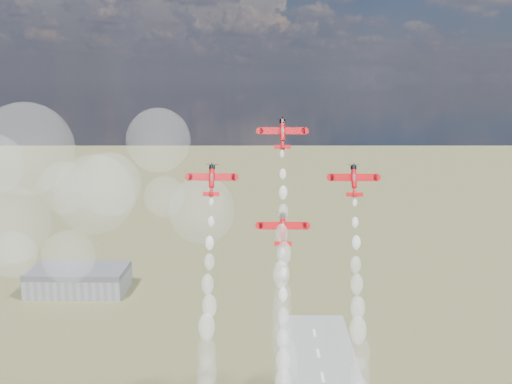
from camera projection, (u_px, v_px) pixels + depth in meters
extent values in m
cube|color=gray|center=(79.00, 283.00, 314.64)|extent=(50.00, 28.00, 10.00)
cube|color=#595B60|center=(78.00, 271.00, 313.42)|extent=(50.00, 28.00, 3.00)
cylinder|color=red|center=(282.00, 131.00, 137.49)|extent=(1.20, 3.07, 4.53)
cylinder|color=black|center=(282.00, 122.00, 138.14)|extent=(1.37, 1.61, 1.38)
cube|color=red|center=(282.00, 131.00, 137.85)|extent=(10.46, 0.94, 1.62)
cube|color=white|center=(270.00, 131.00, 138.00)|extent=(4.12, 0.23, 0.43)
cube|color=white|center=(295.00, 131.00, 137.90)|extent=(4.12, 0.23, 0.43)
cube|color=red|center=(283.00, 147.00, 136.32)|extent=(3.77, 0.51, 0.89)
cube|color=red|center=(283.00, 147.00, 135.65)|extent=(0.12, 1.80, 1.65)
ellipsoid|color=silver|center=(283.00, 131.00, 137.01)|extent=(0.94, 1.70, 2.28)
cone|color=red|center=(283.00, 144.00, 136.59)|extent=(1.20, 2.07, 2.53)
cylinder|color=red|center=(212.00, 178.00, 134.74)|extent=(1.20, 3.07, 4.53)
cylinder|color=black|center=(212.00, 168.00, 135.39)|extent=(1.37, 1.61, 1.38)
cube|color=red|center=(212.00, 177.00, 135.10)|extent=(10.46, 0.94, 1.62)
cube|color=white|center=(199.00, 177.00, 135.25)|extent=(4.12, 0.23, 0.43)
cube|color=white|center=(224.00, 177.00, 135.14)|extent=(4.12, 0.23, 0.43)
cube|color=red|center=(211.00, 194.00, 133.57)|extent=(3.77, 0.51, 0.89)
cube|color=red|center=(211.00, 194.00, 132.90)|extent=(0.12, 1.80, 1.65)
ellipsoid|color=silver|center=(212.00, 177.00, 134.26)|extent=(0.94, 1.70, 2.28)
cone|color=red|center=(211.00, 191.00, 133.83)|extent=(1.20, 2.07, 2.53)
cylinder|color=red|center=(354.00, 178.00, 134.16)|extent=(1.20, 3.07, 4.53)
cylinder|color=black|center=(354.00, 168.00, 134.82)|extent=(1.37, 1.61, 1.38)
cube|color=red|center=(354.00, 177.00, 134.52)|extent=(10.46, 0.94, 1.62)
cube|color=white|center=(341.00, 178.00, 134.67)|extent=(4.12, 0.23, 0.43)
cube|color=white|center=(366.00, 178.00, 134.57)|extent=(4.12, 0.23, 0.43)
cube|color=red|center=(355.00, 195.00, 132.99)|extent=(3.77, 0.51, 0.89)
cube|color=red|center=(355.00, 194.00, 132.33)|extent=(0.12, 1.80, 1.65)
ellipsoid|color=silver|center=(354.00, 178.00, 133.69)|extent=(0.94, 1.70, 2.28)
cone|color=red|center=(354.00, 192.00, 133.26)|extent=(1.20, 2.07, 2.53)
cylinder|color=red|center=(283.00, 227.00, 131.41)|extent=(1.20, 3.07, 4.53)
cylinder|color=black|center=(283.00, 216.00, 132.06)|extent=(1.37, 1.61, 1.38)
cube|color=red|center=(283.00, 226.00, 131.77)|extent=(10.46, 0.94, 1.62)
cube|color=white|center=(270.00, 226.00, 131.92)|extent=(4.12, 0.23, 0.43)
cube|color=white|center=(296.00, 226.00, 131.82)|extent=(4.12, 0.23, 0.43)
cube|color=red|center=(283.00, 244.00, 130.24)|extent=(3.77, 0.51, 0.89)
cube|color=red|center=(283.00, 244.00, 129.57)|extent=(0.12, 1.80, 1.65)
ellipsoid|color=silver|center=(283.00, 226.00, 130.93)|extent=(0.94, 1.70, 2.28)
cone|color=red|center=(283.00, 241.00, 130.51)|extent=(1.20, 2.07, 2.53)
sphere|color=white|center=(282.00, 154.00, 135.83)|extent=(1.03, 1.03, 1.03)
sphere|color=white|center=(283.00, 174.00, 134.58)|extent=(1.44, 1.44, 1.44)
sphere|color=white|center=(283.00, 193.00, 133.57)|extent=(1.86, 1.86, 1.86)
sphere|color=white|center=(283.00, 212.00, 132.21)|extent=(2.28, 2.28, 2.28)
sphere|color=white|center=(282.00, 234.00, 131.35)|extent=(2.70, 2.70, 2.70)
sphere|color=white|center=(284.00, 253.00, 129.50)|extent=(3.12, 3.12, 3.12)
sphere|color=white|center=(281.00, 274.00, 128.63)|extent=(3.53, 3.53, 3.53)
sphere|color=white|center=(283.00, 298.00, 127.42)|extent=(3.95, 3.95, 3.95)
sphere|color=white|center=(281.00, 317.00, 125.97)|extent=(4.37, 4.37, 4.37)
sphere|color=white|center=(282.00, 341.00, 125.24)|extent=(4.79, 4.79, 4.79)
sphere|color=white|center=(286.00, 366.00, 123.28)|extent=(5.21, 5.21, 5.21)
sphere|color=white|center=(211.00, 202.00, 133.22)|extent=(1.03, 1.03, 1.03)
sphere|color=white|center=(211.00, 222.00, 132.10)|extent=(1.44, 1.44, 1.44)
sphere|color=white|center=(210.00, 243.00, 130.55)|extent=(1.86, 1.86, 1.86)
sphere|color=white|center=(209.00, 262.00, 129.71)|extent=(2.28, 2.28, 2.28)
sphere|color=white|center=(208.00, 284.00, 128.24)|extent=(2.70, 2.70, 2.70)
sphere|color=white|center=(209.00, 306.00, 127.31)|extent=(3.12, 3.12, 3.12)
sphere|color=white|center=(207.00, 327.00, 125.80)|extent=(3.53, 3.53, 3.53)
sphere|color=white|center=(207.00, 352.00, 124.54)|extent=(3.95, 3.95, 3.95)
sphere|color=white|center=(207.00, 373.00, 123.07)|extent=(4.37, 4.37, 4.37)
sphere|color=white|center=(355.00, 203.00, 132.64)|extent=(1.03, 1.03, 1.03)
sphere|color=white|center=(355.00, 222.00, 131.49)|extent=(1.44, 1.44, 1.44)
sphere|color=white|center=(356.00, 242.00, 130.14)|extent=(1.86, 1.86, 1.86)
sphere|color=white|center=(356.00, 265.00, 129.20)|extent=(2.28, 2.28, 2.28)
sphere|color=white|center=(357.00, 284.00, 127.94)|extent=(2.70, 2.70, 2.70)
sphere|color=white|center=(358.00, 308.00, 126.80)|extent=(3.12, 3.12, 3.12)
sphere|color=white|center=(358.00, 330.00, 124.87)|extent=(3.53, 3.53, 3.53)
sphere|color=white|center=(361.00, 353.00, 123.68)|extent=(3.95, 3.95, 3.95)
sphere|color=white|center=(359.00, 375.00, 122.53)|extent=(4.37, 4.37, 4.37)
sphere|color=white|center=(282.00, 252.00, 129.99)|extent=(1.03, 1.03, 1.03)
sphere|color=white|center=(284.00, 273.00, 128.59)|extent=(1.44, 1.44, 1.44)
sphere|color=white|center=(283.00, 295.00, 127.33)|extent=(1.86, 1.86, 1.86)
sphere|color=white|center=(283.00, 317.00, 126.25)|extent=(2.28, 2.28, 2.28)
sphere|color=white|center=(283.00, 339.00, 125.21)|extent=(2.70, 2.70, 2.70)
sphere|color=white|center=(283.00, 360.00, 124.03)|extent=(3.12, 3.12, 3.12)
sphere|color=white|center=(283.00, 383.00, 122.51)|extent=(3.53, 3.53, 3.53)
sphere|color=white|center=(109.00, 184.00, 144.63)|extent=(15.55, 15.55, 15.55)
sphere|color=white|center=(13.00, 254.00, 141.35)|extent=(11.01, 11.01, 11.01)
sphere|color=white|center=(95.00, 195.00, 155.34)|extent=(20.89, 20.89, 20.89)
sphere|color=white|center=(165.00, 197.00, 157.74)|extent=(10.97, 10.97, 10.97)
sphere|color=white|center=(64.00, 188.00, 146.58)|extent=(12.83, 12.83, 12.83)
sphere|color=white|center=(69.00, 256.00, 148.79)|extent=(13.24, 13.24, 13.24)
sphere|color=white|center=(159.00, 140.00, 147.07)|extent=(15.92, 15.92, 15.92)
sphere|color=white|center=(202.00, 210.00, 153.41)|extent=(17.29, 17.29, 17.29)
sphere|color=white|center=(27.00, 149.00, 133.11)|extent=(20.81, 20.81, 20.81)
sphere|color=white|center=(10.00, 225.00, 154.24)|extent=(20.63, 20.63, 20.63)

